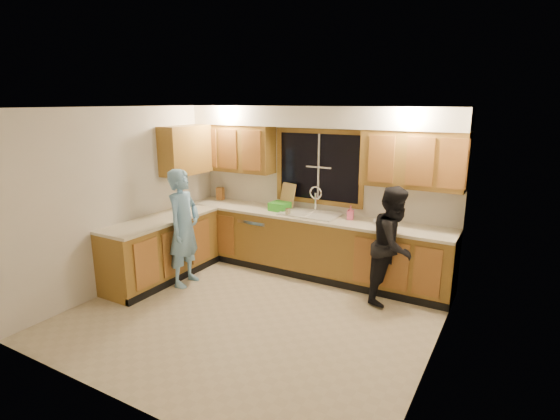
# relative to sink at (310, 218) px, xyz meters

# --- Properties ---
(floor) EXTENTS (4.20, 4.20, 0.00)m
(floor) POSITION_rel_sink_xyz_m (0.00, -1.60, -0.86)
(floor) COLOR #C0B294
(floor) RESTS_ON ground
(ceiling) EXTENTS (4.20, 4.20, 0.00)m
(ceiling) POSITION_rel_sink_xyz_m (0.00, -1.60, 1.64)
(ceiling) COLOR silver
(wall_back) EXTENTS (4.20, 0.00, 4.20)m
(wall_back) POSITION_rel_sink_xyz_m (0.00, 0.30, 0.39)
(wall_back) COLOR silver
(wall_back) RESTS_ON ground
(wall_left) EXTENTS (0.00, 3.80, 3.80)m
(wall_left) POSITION_rel_sink_xyz_m (-2.10, -1.60, 0.39)
(wall_left) COLOR silver
(wall_left) RESTS_ON ground
(wall_right) EXTENTS (0.00, 3.80, 3.80)m
(wall_right) POSITION_rel_sink_xyz_m (2.10, -1.60, 0.39)
(wall_right) COLOR silver
(wall_right) RESTS_ON ground
(base_cabinets_back) EXTENTS (4.20, 0.60, 0.88)m
(base_cabinets_back) POSITION_rel_sink_xyz_m (0.00, -0.00, -0.42)
(base_cabinets_back) COLOR olive
(base_cabinets_back) RESTS_ON ground
(base_cabinets_left) EXTENTS (0.60, 1.90, 0.88)m
(base_cabinets_left) POSITION_rel_sink_xyz_m (-1.80, -1.25, -0.42)
(base_cabinets_left) COLOR olive
(base_cabinets_left) RESTS_ON ground
(countertop_back) EXTENTS (4.20, 0.63, 0.04)m
(countertop_back) POSITION_rel_sink_xyz_m (0.00, -0.02, 0.04)
(countertop_back) COLOR beige
(countertop_back) RESTS_ON base_cabinets_back
(countertop_left) EXTENTS (0.63, 1.90, 0.04)m
(countertop_left) POSITION_rel_sink_xyz_m (-1.79, -1.25, 0.04)
(countertop_left) COLOR beige
(countertop_left) RESTS_ON base_cabinets_left
(upper_cabinets_left) EXTENTS (1.35, 0.33, 0.75)m
(upper_cabinets_left) POSITION_rel_sink_xyz_m (-1.43, 0.13, 0.96)
(upper_cabinets_left) COLOR olive
(upper_cabinets_left) RESTS_ON wall_back
(upper_cabinets_right) EXTENTS (1.35, 0.33, 0.75)m
(upper_cabinets_right) POSITION_rel_sink_xyz_m (1.43, 0.13, 0.96)
(upper_cabinets_right) COLOR olive
(upper_cabinets_right) RESTS_ON wall_back
(upper_cabinets_return) EXTENTS (0.33, 0.90, 0.75)m
(upper_cabinets_return) POSITION_rel_sink_xyz_m (-1.94, -0.48, 0.96)
(upper_cabinets_return) COLOR olive
(upper_cabinets_return) RESTS_ON wall_left
(soffit) EXTENTS (4.20, 0.35, 0.30)m
(soffit) POSITION_rel_sink_xyz_m (0.00, 0.12, 1.49)
(soffit) COLOR white
(soffit) RESTS_ON wall_back
(window_frame) EXTENTS (1.44, 0.03, 1.14)m
(window_frame) POSITION_rel_sink_xyz_m (0.00, 0.29, 0.74)
(window_frame) COLOR black
(window_frame) RESTS_ON wall_back
(sink) EXTENTS (0.86, 0.52, 0.57)m
(sink) POSITION_rel_sink_xyz_m (0.00, 0.00, 0.00)
(sink) COLOR silver
(sink) RESTS_ON countertop_back
(dishwasher) EXTENTS (0.60, 0.56, 0.82)m
(dishwasher) POSITION_rel_sink_xyz_m (-0.85, -0.01, -0.45)
(dishwasher) COLOR silver
(dishwasher) RESTS_ON floor
(stove) EXTENTS (0.58, 0.75, 0.90)m
(stove) POSITION_rel_sink_xyz_m (-1.80, -1.82, -0.41)
(stove) COLOR silver
(stove) RESTS_ON floor
(man) EXTENTS (0.48, 0.66, 1.67)m
(man) POSITION_rel_sink_xyz_m (-1.36, -1.24, -0.03)
(man) COLOR #71A8D6
(man) RESTS_ON floor
(woman) EXTENTS (0.71, 0.84, 1.54)m
(woman) POSITION_rel_sink_xyz_m (1.37, -0.33, -0.10)
(woman) COLOR black
(woman) RESTS_ON floor
(knife_block) EXTENTS (0.13, 0.11, 0.21)m
(knife_block) POSITION_rel_sink_xyz_m (-1.79, 0.17, 0.16)
(knife_block) COLOR #A1652C
(knife_block) RESTS_ON countertop_back
(cutting_board) EXTENTS (0.32, 0.19, 0.39)m
(cutting_board) POSITION_rel_sink_xyz_m (-0.50, 0.22, 0.25)
(cutting_board) COLOR #D9B36F
(cutting_board) RESTS_ON countertop_back
(dish_crate) EXTENTS (0.29, 0.27, 0.13)m
(dish_crate) POSITION_rel_sink_xyz_m (-0.52, 0.01, 0.12)
(dish_crate) COLOR green
(dish_crate) RESTS_ON countertop_back
(soap_bottle) EXTENTS (0.11, 0.11, 0.20)m
(soap_bottle) POSITION_rel_sink_xyz_m (0.62, 0.05, 0.15)
(soap_bottle) COLOR #F95F8E
(soap_bottle) RESTS_ON countertop_back
(bowl) EXTENTS (0.26, 0.26, 0.05)m
(bowl) POSITION_rel_sink_xyz_m (1.07, 0.03, 0.08)
(bowl) COLOR silver
(bowl) RESTS_ON countertop_back
(can_left) EXTENTS (0.07, 0.07, 0.11)m
(can_left) POSITION_rel_sink_xyz_m (-0.26, -0.19, 0.11)
(can_left) COLOR beige
(can_left) RESTS_ON countertop_back
(can_right) EXTENTS (0.07, 0.07, 0.11)m
(can_right) POSITION_rel_sink_xyz_m (-0.26, -0.23, 0.11)
(can_right) COLOR beige
(can_right) RESTS_ON countertop_back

